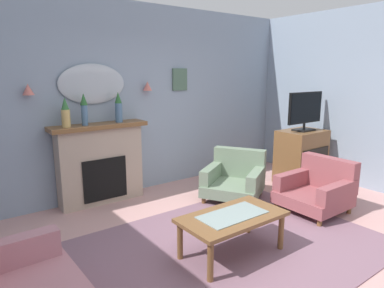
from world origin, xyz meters
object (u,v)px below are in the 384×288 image
(mantel_vase_right, at_px, (66,113))
(tv_flatscreen, at_px, (305,110))
(mantel_vase_centre, at_px, (84,108))
(wall_mirror, at_px, (92,84))
(wall_sconce_right, at_px, (147,86))
(coffee_table, at_px, (232,220))
(armchair_by_coffee_table, at_px, (235,178))
(mantel_vase_left, at_px, (118,107))
(wall_sconce_left, at_px, (28,89))
(framed_picture, at_px, (180,80))
(armchair_in_corner, at_px, (317,189))
(fireplace, at_px, (101,164))
(tv_cabinet, at_px, (301,156))

(mantel_vase_right, xyz_separation_m, tv_flatscreen, (3.59, -1.14, -0.10))
(mantel_vase_centre, xyz_separation_m, wall_mirror, (0.20, 0.17, 0.32))
(wall_mirror, bearing_deg, wall_sconce_right, -3.37)
(coffee_table, relative_size, armchair_by_coffee_table, 0.99)
(wall_sconce_right, bearing_deg, mantel_vase_right, -174.73)
(mantel_vase_right, distance_m, mantel_vase_left, 0.75)
(wall_sconce_right, relative_size, tv_flatscreen, 0.17)
(wall_sconce_left, distance_m, coffee_table, 2.97)
(wall_mirror, distance_m, framed_picture, 1.50)
(mantel_vase_centre, height_order, armchair_in_corner, mantel_vase_centre)
(fireplace, height_order, armchair_by_coffee_table, fireplace)
(mantel_vase_right, bearing_deg, mantel_vase_left, 0.00)
(mantel_vase_right, height_order, wall_sconce_left, wall_sconce_left)
(wall_sconce_left, relative_size, tv_cabinet, 0.16)
(wall_sconce_left, bearing_deg, framed_picture, 1.46)
(mantel_vase_right, bearing_deg, mantel_vase_centre, 0.00)
(mantel_vase_centre, distance_m, tv_flatscreen, 3.53)
(framed_picture, bearing_deg, coffee_table, -112.74)
(armchair_in_corner, bearing_deg, mantel_vase_left, 134.12)
(fireplace, height_order, mantel_vase_left, mantel_vase_left)
(wall_mirror, height_order, armchair_by_coffee_table, wall_mirror)
(framed_picture, bearing_deg, mantel_vase_centre, -173.96)
(mantel_vase_right, xyz_separation_m, wall_sconce_right, (1.30, 0.12, 0.31))
(armchair_by_coffee_table, bearing_deg, tv_flatscreen, -5.48)
(wall_mirror, xyz_separation_m, armchair_by_coffee_table, (1.69, -1.17, -1.40))
(wall_sconce_left, distance_m, armchair_by_coffee_table, 3.09)
(wall_sconce_left, bearing_deg, mantel_vase_left, -5.96)
(mantel_vase_centre, bearing_deg, mantel_vase_right, 180.00)
(fireplace, xyz_separation_m, wall_sconce_right, (0.85, 0.09, 1.09))
(armchair_in_corner, bearing_deg, mantel_vase_right, 143.27)
(fireplace, distance_m, framed_picture, 1.91)
(coffee_table, height_order, tv_flatscreen, tv_flatscreen)
(armchair_in_corner, distance_m, tv_flatscreen, 1.56)
(wall_mirror, relative_size, armchair_in_corner, 1.17)
(wall_mirror, xyz_separation_m, framed_picture, (1.50, 0.01, 0.04))
(coffee_table, bearing_deg, armchair_in_corner, 5.42)
(mantel_vase_centre, relative_size, coffee_table, 0.40)
(armchair_in_corner, height_order, tv_flatscreen, tv_flatscreen)
(wall_sconce_right, xyz_separation_m, tv_cabinet, (2.29, -1.23, -1.21))
(mantel_vase_left, relative_size, coffee_table, 0.40)
(framed_picture, distance_m, tv_flatscreen, 2.16)
(fireplace, xyz_separation_m, wall_sconce_left, (-0.85, 0.09, 1.09))
(wall_mirror, bearing_deg, tv_cabinet, -22.27)
(mantel_vase_left, relative_size, wall_sconce_left, 3.11)
(wall_mirror, distance_m, armchair_in_corner, 3.45)
(mantel_vase_left, bearing_deg, wall_mirror, 150.46)
(wall_sconce_left, bearing_deg, armchair_in_corner, -34.56)
(mantel_vase_left, bearing_deg, mantel_vase_centre, 180.00)
(mantel_vase_right, xyz_separation_m, wall_mirror, (0.45, 0.17, 0.36))
(wall_sconce_left, relative_size, armchair_in_corner, 0.17)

